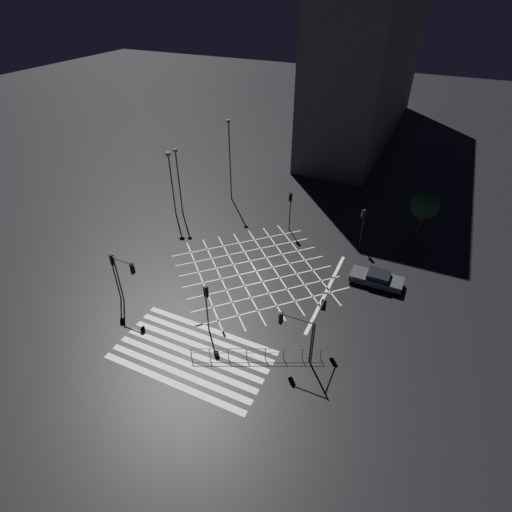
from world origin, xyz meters
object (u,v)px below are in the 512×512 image
traffic_light_sw_cross (114,268)px  street_lamp_west (170,168)px  traffic_light_se_cross (319,319)px  waiting_car (377,278)px  traffic_light_median_north (290,204)px  street_lamp_far (230,149)px  street_tree_near (424,206)px  traffic_light_median_south (207,299)px  street_lamp_east (178,170)px  traffic_light_ne_main (363,220)px  traffic_light_se_main (295,328)px  traffic_light_sw_main (126,272)px

traffic_light_sw_cross → street_lamp_west: street_lamp_west is taller
traffic_light_se_cross → waiting_car: 10.02m
traffic_light_median_north → street_lamp_far: street_lamp_far is taller
street_lamp_west → street_tree_near: street_lamp_west is taller
traffic_light_median_south → street_lamp_far: size_ratio=0.44×
traffic_light_sw_cross → street_lamp_east: (-3.49, 14.68, 2.14)m
traffic_light_ne_main → traffic_light_median_south: size_ratio=0.98×
traffic_light_median_north → traffic_light_se_main: 17.68m
traffic_light_se_cross → street_tree_near: bearing=-14.6°
street_lamp_east → street_tree_near: bearing=13.2°
traffic_light_median_north → traffic_light_se_cross: (7.80, -14.71, -0.23)m
street_lamp_east → traffic_light_sw_main: bearing=-71.9°
traffic_light_se_cross → traffic_light_median_south: traffic_light_median_south is taller
traffic_light_sw_main → street_lamp_west: 15.42m
traffic_light_se_main → street_tree_near: street_tree_near is taller
traffic_light_sw_cross → traffic_light_median_north: 18.74m
street_lamp_far → waiting_car: size_ratio=2.11×
traffic_light_se_main → street_tree_near: 21.41m
traffic_light_median_north → traffic_light_sw_main: bearing=-24.8°
traffic_light_ne_main → traffic_light_median_north: bearing=0.8°
traffic_light_sw_main → traffic_light_median_south: bearing=1.4°
traffic_light_sw_cross → street_tree_near: size_ratio=0.88×
traffic_light_ne_main → traffic_light_sw_cross: bearing=45.0°
street_tree_near → waiting_car: street_tree_near is taller
street_lamp_west → waiting_car: bearing=-7.3°
street_lamp_east → street_lamp_west: street_lamp_east is taller
traffic_light_sw_main → traffic_light_se_cross: (15.44, 1.86, -0.37)m
traffic_light_se_main → traffic_light_sw_main: bearing=0.7°
traffic_light_sw_cross → traffic_light_median_north: size_ratio=1.02×
street_tree_near → waiting_car: size_ratio=1.13×
traffic_light_median_south → traffic_light_sw_cross: bearing=90.4°
traffic_light_ne_main → waiting_car: bearing=117.7°
traffic_light_median_south → waiting_car: bearing=-44.0°
traffic_light_median_north → street_tree_near: bearing=108.1°
traffic_light_ne_main → traffic_light_se_cross: bearing=90.9°
traffic_light_sw_cross → traffic_light_median_south: bearing=-89.6°
traffic_light_sw_main → traffic_light_median_south: (7.32, 0.18, -0.26)m
traffic_light_se_cross → traffic_light_sw_cross: bearing=95.9°
traffic_light_sw_main → traffic_light_median_south: 7.33m
waiting_car → street_lamp_west: bearing=-7.3°
traffic_light_sw_main → traffic_light_ne_main: size_ratio=1.09×
traffic_light_se_cross → street_lamp_far: street_lamp_far is taller
traffic_light_median_north → street_lamp_east: (-12.47, -1.76, 2.21)m
traffic_light_median_north → street_lamp_west: bearing=-79.9°
waiting_car → traffic_light_se_main: bearing=71.3°
traffic_light_se_cross → traffic_light_se_main: 2.04m
traffic_light_se_main → street_lamp_east: bearing=-37.4°
waiting_car → traffic_light_median_south: bearing=46.0°
traffic_light_sw_main → street_lamp_far: size_ratio=0.47×
traffic_light_sw_main → traffic_light_ne_main: 22.56m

